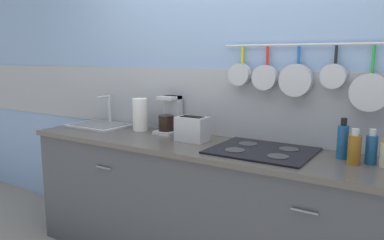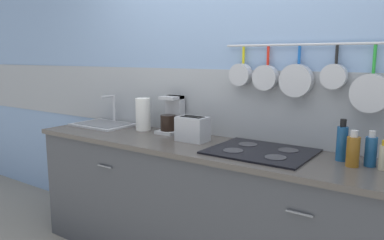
% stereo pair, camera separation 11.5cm
% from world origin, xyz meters
% --- Properties ---
extents(wall_back, '(7.20, 0.16, 2.60)m').
position_xyz_m(wall_back, '(0.00, 0.34, 1.28)').
color(wall_back, '#84A3CC').
rests_on(wall_back, ground_plane).
extents(cabinet_base, '(2.86, 0.58, 0.88)m').
position_xyz_m(cabinet_base, '(0.00, -0.00, 0.44)').
color(cabinet_base, '#3F4247').
rests_on(cabinet_base, ground_plane).
extents(countertop, '(2.90, 0.60, 0.03)m').
position_xyz_m(countertop, '(0.00, 0.00, 0.90)').
color(countertop, '#4C4742').
rests_on(countertop, cabinet_base).
extents(sink_basin, '(0.49, 0.36, 0.26)m').
position_xyz_m(sink_basin, '(-1.16, 0.11, 0.93)').
color(sink_basin, '#B7BABF').
rests_on(sink_basin, countertop).
extents(paper_towel_roll, '(0.12, 0.12, 0.26)m').
position_xyz_m(paper_towel_roll, '(-0.74, 0.15, 1.04)').
color(paper_towel_roll, white).
rests_on(paper_towel_roll, countertop).
extents(coffee_maker, '(0.16, 0.20, 0.29)m').
position_xyz_m(coffee_maker, '(-0.49, 0.21, 1.03)').
color(coffee_maker, '#B7BABF').
rests_on(coffee_maker, countertop).
extents(toaster, '(0.23, 0.14, 0.18)m').
position_xyz_m(toaster, '(-0.19, 0.06, 1.00)').
color(toaster, '#B7BABF').
rests_on(toaster, countertop).
extents(cooktop, '(0.62, 0.51, 0.01)m').
position_xyz_m(cooktop, '(0.35, 0.03, 0.92)').
color(cooktop, black).
rests_on(cooktop, countertop).
extents(bottle_olive_oil, '(0.06, 0.06, 0.24)m').
position_xyz_m(bottle_olive_oil, '(0.80, 0.13, 1.02)').
color(bottle_olive_oil, navy).
rests_on(bottle_olive_oil, countertop).
extents(bottle_hot_sauce, '(0.07, 0.07, 0.20)m').
position_xyz_m(bottle_hot_sauce, '(0.88, 0.04, 1.00)').
color(bottle_hot_sauce, '#8C5919').
rests_on(bottle_hot_sauce, countertop).
extents(bottle_sesame_oil, '(0.06, 0.06, 0.20)m').
position_xyz_m(bottle_sesame_oil, '(0.96, 0.10, 1.00)').
color(bottle_sesame_oil, navy).
rests_on(bottle_sesame_oil, countertop).
extents(bottle_cooking_wine, '(0.04, 0.04, 0.16)m').
position_xyz_m(bottle_cooking_wine, '(1.02, 0.07, 0.98)').
color(bottle_cooking_wine, '#BFB799').
rests_on(bottle_cooking_wine, countertop).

